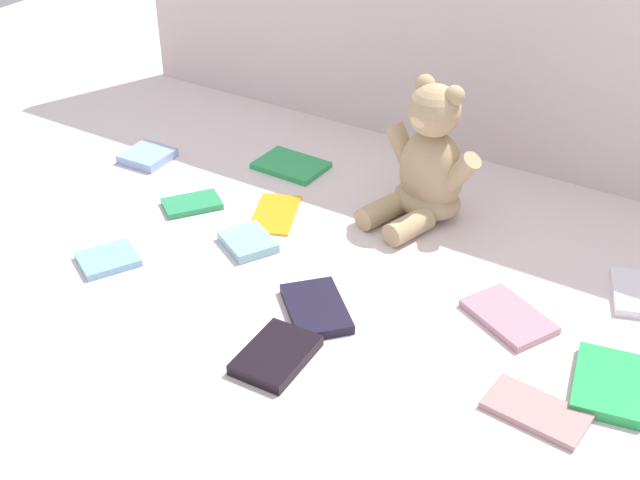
# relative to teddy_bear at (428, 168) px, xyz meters

# --- Properties ---
(ground_plane) EXTENTS (3.20, 3.20, 0.00)m
(ground_plane) POSITION_rel_teddy_bear_xyz_m (-0.05, -0.21, -0.10)
(ground_plane) COLOR silver
(backdrop_drape) EXTENTS (1.61, 0.03, 0.62)m
(backdrop_drape) POSITION_rel_teddy_bear_xyz_m (-0.05, 0.27, 0.21)
(backdrop_drape) COLOR silver
(backdrop_drape) RESTS_ON ground_plane
(teddy_bear) EXTENTS (0.21, 0.21, 0.26)m
(teddy_bear) POSITION_rel_teddy_bear_xyz_m (0.00, 0.00, 0.00)
(teddy_bear) COLOR tan
(teddy_bear) RESTS_ON ground_plane
(book_case_0) EXTENTS (0.11, 0.12, 0.01)m
(book_case_0) POSITION_rel_teddy_bear_xyz_m (-0.38, -0.21, -0.09)
(book_case_0) COLOR #2B9058
(book_case_0) RESTS_ON ground_plane
(book_case_1) EXTENTS (0.09, 0.13, 0.02)m
(book_case_1) POSITION_rel_teddy_bear_xyz_m (-0.00, -0.48, -0.09)
(book_case_1) COLOR black
(book_case_1) RESTS_ON ground_plane
(book_case_2) EXTENTS (0.11, 0.14, 0.01)m
(book_case_2) POSITION_rel_teddy_bear_xyz_m (0.40, -0.05, -0.09)
(book_case_2) COLOR white
(book_case_2) RESTS_ON ground_plane
(book_case_3) EXTENTS (0.09, 0.09, 0.02)m
(book_case_3) POSITION_rel_teddy_bear_xyz_m (-0.58, -0.11, -0.09)
(book_case_3) COLOR #88A3DB
(book_case_3) RESTS_ON ground_plane
(book_case_4) EXTENTS (0.16, 0.15, 0.02)m
(book_case_4) POSITION_rel_teddy_bear_xyz_m (-0.01, -0.36, -0.09)
(book_case_4) COLOR black
(book_case_4) RESTS_ON ground_plane
(book_case_5) EXTENTS (0.12, 0.12, 0.01)m
(book_case_5) POSITION_rel_teddy_bear_xyz_m (-0.38, -0.43, -0.09)
(book_case_5) COLOR #7AAFCD
(book_case_5) RESTS_ON ground_plane
(book_case_6) EXTENTS (0.14, 0.08, 0.01)m
(book_case_6) POSITION_rel_teddy_bear_xyz_m (0.35, -0.38, -0.09)
(book_case_6) COLOR #AE7E7E
(book_case_6) RESTS_ON ground_plane
(book_case_7) EXTENTS (0.12, 0.16, 0.01)m
(book_case_7) POSITION_rel_teddy_bear_xyz_m (-0.23, -0.15, -0.09)
(book_case_7) COLOR orange
(book_case_7) RESTS_ON ground_plane
(book_case_8) EXTENTS (0.14, 0.10, 0.01)m
(book_case_8) POSITION_rel_teddy_bear_xyz_m (-0.31, 0.02, -0.09)
(book_case_8) COLOR green
(book_case_8) RESTS_ON ground_plane
(book_case_9) EXTENTS (0.12, 0.11, 0.02)m
(book_case_9) POSITION_rel_teddy_bear_xyz_m (-0.21, -0.26, -0.09)
(book_case_9) COLOR #84B7CA
(book_case_9) RESTS_ON ground_plane
(book_case_10) EXTENTS (0.16, 0.14, 0.01)m
(book_case_10) POSITION_rel_teddy_bear_xyz_m (0.25, -0.22, -0.09)
(book_case_10) COLOR #B57C8D
(book_case_10) RESTS_ON ground_plane
(book_case_11) EXTENTS (0.12, 0.15, 0.02)m
(book_case_11) POSITION_rel_teddy_bear_xyz_m (0.42, -0.29, -0.09)
(book_case_11) COLOR green
(book_case_11) RESTS_ON ground_plane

